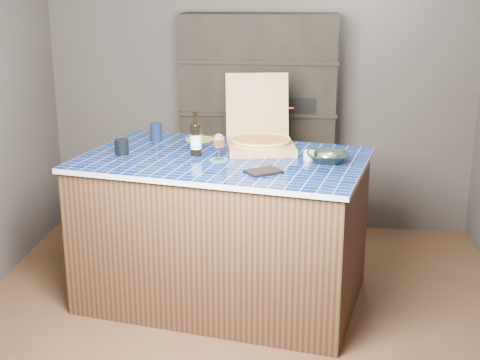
# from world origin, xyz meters

# --- Properties ---
(room) EXTENTS (3.50, 3.50, 3.50)m
(room) POSITION_xyz_m (0.00, 0.00, 1.25)
(room) COLOR brown
(room) RESTS_ON ground
(shelving_unit) EXTENTS (1.20, 0.41, 1.80)m
(shelving_unit) POSITION_xyz_m (0.00, 1.53, 0.90)
(shelving_unit) COLOR black
(shelving_unit) RESTS_ON floor
(kitchen_island) EXTENTS (1.96, 1.46, 0.97)m
(kitchen_island) POSITION_xyz_m (-0.14, 0.34, 0.49)
(kitchen_island) COLOR #4F371F
(kitchen_island) RESTS_ON floor
(pizza_box) EXTENTS (0.51, 0.59, 0.47)m
(pizza_box) POSITION_xyz_m (0.08, 0.57, 1.04)
(pizza_box) COLOR #AB7858
(pizza_box) RESTS_ON kitchen_island
(mead_bottle) EXTENTS (0.08, 0.08, 0.28)m
(mead_bottle) POSITION_xyz_m (-0.32, 0.37, 1.08)
(mead_bottle) COLOR black
(mead_bottle) RESTS_ON kitchen_island
(teal_trivet) EXTENTS (0.12, 0.12, 0.01)m
(teal_trivet) POSITION_xyz_m (-0.16, 0.26, 0.97)
(teal_trivet) COLOR #198378
(teal_trivet) RESTS_ON kitchen_island
(wine_glass) EXTENTS (0.07, 0.07, 0.16)m
(wine_glass) POSITION_xyz_m (-0.16, 0.26, 1.09)
(wine_glass) COLOR white
(wine_glass) RESTS_ON teal_trivet
(tumbler) EXTENTS (0.09, 0.09, 0.10)m
(tumbler) POSITION_xyz_m (-0.80, 0.35, 1.02)
(tumbler) COLOR black
(tumbler) RESTS_ON kitchen_island
(dvd_case) EXTENTS (0.24, 0.23, 0.02)m
(dvd_case) POSITION_xyz_m (0.14, 0.01, 0.98)
(dvd_case) COLOR black
(dvd_case) RESTS_ON kitchen_island
(bowl) EXTENTS (0.26, 0.26, 0.06)m
(bowl) POSITION_xyz_m (0.51, 0.28, 1.00)
(bowl) COLOR black
(bowl) RESTS_ON kitchen_island
(foil_contents) EXTENTS (0.12, 0.10, 0.06)m
(foil_contents) POSITION_xyz_m (0.51, 0.28, 1.01)
(foil_contents) COLOR silver
(foil_contents) RESTS_ON bowl
(white_jar) EXTENTS (0.07, 0.07, 0.06)m
(white_jar) POSITION_xyz_m (0.40, 0.33, 1.00)
(white_jar) COLOR silver
(white_jar) RESTS_ON kitchen_island
(navy_cup) EXTENTS (0.08, 0.08, 0.13)m
(navy_cup) POSITION_xyz_m (-0.66, 0.74, 1.03)
(navy_cup) COLOR black
(navy_cup) RESTS_ON kitchen_island
(green_trivet) EXTENTS (0.19, 0.19, 0.01)m
(green_trivet) POSITION_xyz_m (-0.37, 0.81, 0.97)
(green_trivet) COLOR #A8B426
(green_trivet) RESTS_ON kitchen_island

